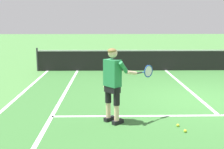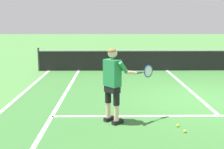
{
  "view_description": "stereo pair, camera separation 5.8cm",
  "coord_description": "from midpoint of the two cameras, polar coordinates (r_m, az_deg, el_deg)",
  "views": [
    {
      "loc": [
        -2.78,
        -8.15,
        2.32
      ],
      "look_at": [
        -2.64,
        -1.51,
        1.05
      ],
      "focal_mm": 45.85,
      "sensor_mm": 36.0,
      "label": 1
    },
    {
      "loc": [
        -2.72,
        -8.15,
        2.32
      ],
      "look_at": [
        -2.64,
        -1.51,
        1.05
      ],
      "focal_mm": 45.85,
      "sensor_mm": 36.0,
      "label": 2
    }
  ],
  "objects": [
    {
      "name": "tennis_ball_near_feet",
      "position": [
        6.56,
        13.23,
        -9.86
      ],
      "size": [
        0.07,
        0.07,
        0.07
      ],
      "primitive_type": "sphere",
      "color": "#CCE02D",
      "rests_on": "ground"
    },
    {
      "name": "tennis_player",
      "position": [
        6.39,
        0.54,
        -1.19
      ],
      "size": [
        1.18,
        0.69,
        1.71
      ],
      "color": "black",
      "rests_on": "ground"
    },
    {
      "name": "tennis_ball_by_baseline",
      "position": [
        6.29,
        14.61,
        -10.87
      ],
      "size": [
        0.07,
        0.07,
        0.07
      ],
      "primitive_type": "sphere",
      "color": "#CCE02D",
      "rests_on": "ground"
    },
    {
      "name": "line_centre_service",
      "position": [
        10.51,
        14.5,
        -2.25
      ],
      "size": [
        0.1,
        6.4,
        0.01
      ],
      "primitive_type": "cube",
      "color": "white",
      "rests_on": "ground"
    },
    {
      "name": "court_inner_surface",
      "position": [
        8.45,
        18.43,
        -5.67
      ],
      "size": [
        10.98,
        11.28,
        0.0
      ],
      "primitive_type": "cube",
      "color": "#387033",
      "rests_on": "ground"
    },
    {
      "name": "tennis_net",
      "position": [
        13.49,
        11.1,
        2.86
      ],
      "size": [
        11.96,
        0.08,
        1.07
      ],
      "color": "#333338",
      "rests_on": "ground"
    },
    {
      "name": "line_singles_left",
      "position": [
        8.1,
        -10.42,
        -5.97
      ],
      "size": [
        0.1,
        10.88,
        0.01
      ],
      "primitive_type": "cube",
      "color": "white",
      "rests_on": "ground"
    },
    {
      "name": "line_service",
      "position": [
        7.59,
        20.79,
        -7.68
      ],
      "size": [
        8.23,
        0.1,
        0.01
      ],
      "primitive_type": "cube",
      "color": "white",
      "rests_on": "ground"
    },
    {
      "name": "ground_plane",
      "position": [
        8.91,
        17.38,
        -4.78
      ],
      "size": [
        80.0,
        80.0,
        0.0
      ],
      "primitive_type": "plane",
      "color": "#477F3D"
    },
    {
      "name": "line_doubles_left",
      "position": [
        8.44,
        -19.7,
        -5.74
      ],
      "size": [
        0.1,
        10.88,
        0.01
      ],
      "primitive_type": "cube",
      "color": "white",
      "rests_on": "ground"
    }
  ]
}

